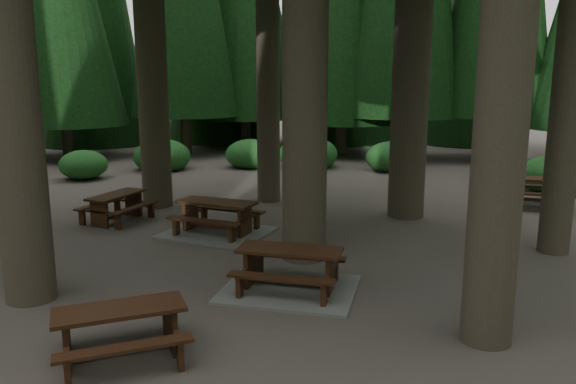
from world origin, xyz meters
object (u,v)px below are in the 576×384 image
(picnic_table_e, at_px, (120,325))
(picnic_table_d, at_px, (535,187))
(picnic_table_c, at_px, (217,223))
(picnic_table_a, at_px, (290,277))
(picnic_table_b, at_px, (117,203))

(picnic_table_e, bearing_deg, picnic_table_d, 22.83)
(picnic_table_c, relative_size, picnic_table_e, 1.21)
(picnic_table_a, relative_size, picnic_table_d, 1.20)
(picnic_table_c, bearing_deg, picnic_table_d, 41.81)
(picnic_table_a, relative_size, picnic_table_c, 0.91)
(picnic_table_c, bearing_deg, picnic_table_b, 179.33)
(picnic_table_a, bearing_deg, picnic_table_c, 129.03)
(picnic_table_a, xyz_separation_m, picnic_table_b, (-5.29, 3.21, 0.21))
(picnic_table_d, bearing_deg, picnic_table_e, -117.72)
(picnic_table_a, xyz_separation_m, picnic_table_d, (4.64, 7.82, 0.28))
(picnic_table_b, relative_size, picnic_table_e, 0.85)
(picnic_table_c, distance_m, picnic_table_e, 5.72)
(picnic_table_d, bearing_deg, picnic_table_c, -143.27)
(picnic_table_e, bearing_deg, picnic_table_c, 63.90)
(picnic_table_a, height_order, picnic_table_d, picnic_table_d)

